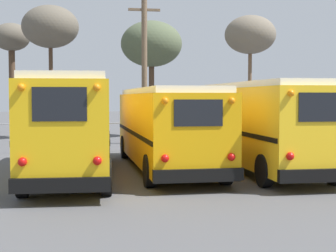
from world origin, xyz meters
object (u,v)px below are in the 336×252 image
Objects in this scene: school_bus_1 at (166,125)px; utility_pole at (144,66)px; school_bus_0 at (73,123)px; school_bus_2 at (257,122)px; bare_tree_0 at (250,35)px; bare_tree_2 at (50,27)px; bare_tree_3 at (151,45)px; bare_tree_1 at (12,42)px.

utility_pole is (0.44, 10.36, 2.80)m from school_bus_1.
school_bus_0 is 0.99× the size of school_bus_1.
bare_tree_0 is at bearing 72.60° from school_bus_2.
bare_tree_0 is (10.98, 14.40, 4.83)m from school_bus_0.
school_bus_1 is 16.21m from bare_tree_2.
bare_tree_0 reaches higher than school_bus_2.
bare_tree_2 is at bearing -170.80° from bare_tree_3.
school_bus_2 is 1.22× the size of utility_pole.
school_bus_1 is 16.23m from bare_tree_3.
school_bus_0 is 3.52m from school_bus_1.
bare_tree_0 is at bearing -15.55° from bare_tree_1.
bare_tree_0 is 0.94× the size of bare_tree_2.
school_bus_2 reaches higher than school_bus_1.
bare_tree_2 reaches higher than school_bus_2.
school_bus_0 is 17.85m from bare_tree_3.
bare_tree_0 is at bearing 52.67° from school_bus_0.
school_bus_1 is at bearing -71.01° from bare_tree_2.
utility_pole is 5.54m from bare_tree_3.
school_bus_1 is 3.37m from school_bus_2.
bare_tree_2 is (-12.61, 1.16, 0.38)m from bare_tree_0.
school_bus_1 is at bearing 172.69° from school_bus_2.
utility_pole is at bearing -157.81° from bare_tree_0.
bare_tree_1 is at bearing 103.25° from school_bus_0.
bare_tree_2 is at bearing 96.00° from school_bus_0.
bare_tree_3 is (-6.11, 2.22, -0.47)m from bare_tree_0.
school_bus_1 is at bearing -119.88° from bare_tree_0.
bare_tree_2 reaches higher than bare_tree_0.
bare_tree_3 is at bearing 73.67° from school_bus_0.
utility_pole is at bearing 87.56° from school_bus_1.
school_bus_0 is at bearing -161.77° from school_bus_1.
school_bus_0 is at bearing -106.33° from bare_tree_3.
school_bus_2 is 1.32× the size of bare_tree_0.
school_bus_0 is 1.31× the size of bare_tree_3.
utility_pole is 1.03× the size of bare_tree_2.
utility_pole is at bearing 71.74° from school_bus_0.
bare_tree_3 is (6.50, 1.05, -0.85)m from bare_tree_2.
bare_tree_1 is 0.91× the size of bare_tree_2.
bare_tree_0 is (7.20, 2.94, 2.20)m from utility_pole.
bare_tree_3 is at bearing 96.48° from school_bus_2.
utility_pole is (-2.90, 10.79, 2.70)m from school_bus_2.
utility_pole is 1.11× the size of bare_tree_3.
bare_tree_0 is at bearing 22.19° from utility_pole.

